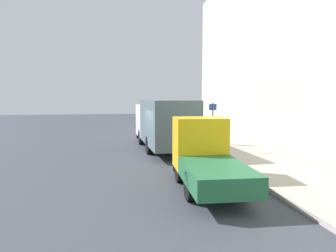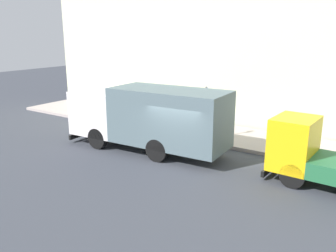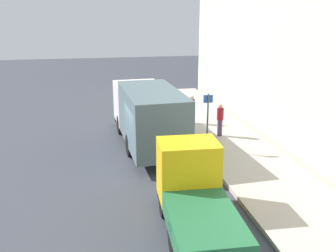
{
  "view_description": "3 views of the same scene",
  "coord_description": "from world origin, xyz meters",
  "px_view_note": "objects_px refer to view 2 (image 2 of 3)",
  "views": [
    {
      "loc": [
        -2.04,
        -15.51,
        3.25
      ],
      "look_at": [
        1.1,
        2.59,
        1.4
      ],
      "focal_mm": 31.59,
      "sensor_mm": 36.0,
      "label": 1
    },
    {
      "loc": [
        -12.08,
        -7.56,
        5.52
      ],
      "look_at": [
        0.8,
        1.05,
        1.35
      ],
      "focal_mm": 37.44,
      "sensor_mm": 36.0,
      "label": 2
    },
    {
      "loc": [
        -1.79,
        -15.72,
        6.49
      ],
      "look_at": [
        1.3,
        -0.22,
        1.68
      ],
      "focal_mm": 40.68,
      "sensor_mm": 36.0,
      "label": 3
    }
  ],
  "objects_px": {
    "pedestrian_walking": "(185,113)",
    "street_sign_post": "(206,109)",
    "pedestrian_standing": "(141,111)",
    "small_flatbed_truck": "(319,156)",
    "large_utility_truck": "(148,116)",
    "traffic_cone_orange": "(112,118)"
  },
  "relations": [
    {
      "from": "small_flatbed_truck",
      "to": "traffic_cone_orange",
      "type": "xyz_separation_m",
      "value": [
        2.14,
        12.23,
        -0.65
      ]
    },
    {
      "from": "large_utility_truck",
      "to": "street_sign_post",
      "type": "relative_size",
      "value": 2.97
    },
    {
      "from": "small_flatbed_truck",
      "to": "street_sign_post",
      "type": "distance_m",
      "value": 6.32
    },
    {
      "from": "pedestrian_standing",
      "to": "street_sign_post",
      "type": "bearing_deg",
      "value": -90.38
    },
    {
      "from": "traffic_cone_orange",
      "to": "street_sign_post",
      "type": "relative_size",
      "value": 0.21
    },
    {
      "from": "pedestrian_standing",
      "to": "traffic_cone_orange",
      "type": "height_order",
      "value": "pedestrian_standing"
    },
    {
      "from": "pedestrian_walking",
      "to": "traffic_cone_orange",
      "type": "relative_size",
      "value": 3.06
    },
    {
      "from": "small_flatbed_truck",
      "to": "pedestrian_standing",
      "type": "distance_m",
      "value": 10.68
    },
    {
      "from": "pedestrian_walking",
      "to": "pedestrian_standing",
      "type": "relative_size",
      "value": 1.04
    },
    {
      "from": "pedestrian_standing",
      "to": "street_sign_post",
      "type": "height_order",
      "value": "street_sign_post"
    },
    {
      "from": "large_utility_truck",
      "to": "traffic_cone_orange",
      "type": "distance_m",
      "value": 5.43
    },
    {
      "from": "large_utility_truck",
      "to": "pedestrian_walking",
      "type": "bearing_deg",
      "value": 1.01
    },
    {
      "from": "pedestrian_standing",
      "to": "pedestrian_walking",
      "type": "bearing_deg",
      "value": -66.02
    },
    {
      "from": "small_flatbed_truck",
      "to": "pedestrian_walking",
      "type": "bearing_deg",
      "value": 68.59
    },
    {
      "from": "pedestrian_standing",
      "to": "traffic_cone_orange",
      "type": "distance_m",
      "value": 2.05
    },
    {
      "from": "large_utility_truck",
      "to": "pedestrian_standing",
      "type": "bearing_deg",
      "value": 39.8
    },
    {
      "from": "pedestrian_walking",
      "to": "large_utility_truck",
      "type": "bearing_deg",
      "value": -156.41
    },
    {
      "from": "large_utility_truck",
      "to": "pedestrian_standing",
      "type": "xyz_separation_m",
      "value": [
        3.01,
        2.78,
        -0.63
      ]
    },
    {
      "from": "street_sign_post",
      "to": "small_flatbed_truck",
      "type": "bearing_deg",
      "value": -110.6
    },
    {
      "from": "pedestrian_walking",
      "to": "street_sign_post",
      "type": "bearing_deg",
      "value": -103.84
    },
    {
      "from": "pedestrian_walking",
      "to": "pedestrian_standing",
      "type": "distance_m",
      "value": 2.65
    },
    {
      "from": "pedestrian_standing",
      "to": "small_flatbed_truck",
      "type": "bearing_deg",
      "value": -99.16
    }
  ]
}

